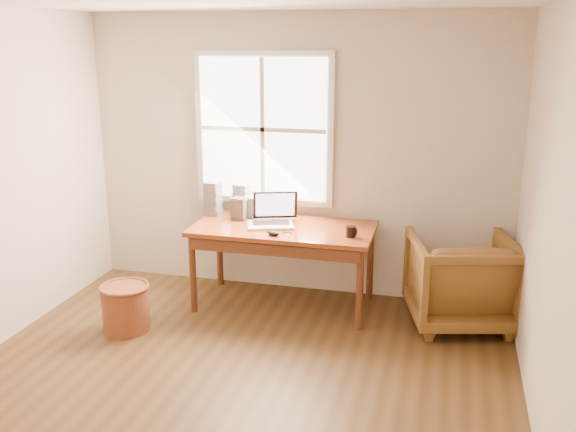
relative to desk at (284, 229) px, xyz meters
name	(u,v)px	position (x,y,z in m)	size (l,w,h in m)	color
room_shell	(213,212)	(-0.02, -1.64, 0.59)	(4.04, 4.54, 2.64)	#50371B
desk	(284,229)	(0.00, 0.00, 0.00)	(1.60, 0.80, 0.04)	brown
armchair	(461,280)	(1.55, 0.00, -0.34)	(0.83, 0.86, 0.78)	brown
wicker_stool	(126,308)	(-1.14, -0.83, -0.54)	(0.39, 0.39, 0.39)	brown
laptop	(270,210)	(-0.12, -0.02, 0.17)	(0.40, 0.42, 0.30)	silver
mouse	(273,233)	(-0.02, -0.27, 0.04)	(0.12, 0.07, 0.04)	black
coffee_mug	(351,231)	(0.62, -0.15, 0.07)	(0.08, 0.08, 0.09)	black
cd_stack_a	(242,199)	(-0.50, 0.35, 0.16)	(0.14, 0.12, 0.28)	silver
cd_stack_b	(239,208)	(-0.46, 0.13, 0.12)	(0.13, 0.12, 0.20)	#25252A
cd_stack_c	(213,199)	(-0.75, 0.23, 0.17)	(0.14, 0.12, 0.31)	#AAACB8
cd_stack_d	(252,207)	(-0.37, 0.23, 0.11)	(0.15, 0.13, 0.19)	silver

